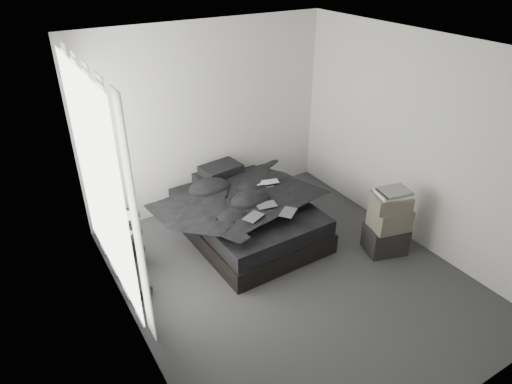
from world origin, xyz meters
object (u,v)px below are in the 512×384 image
side_stand (127,243)px  box_lower (385,239)px  bed (248,226)px  laptop (268,180)px

side_stand → box_lower: (2.86, -1.33, -0.18)m
bed → side_stand: size_ratio=2.70×
laptop → side_stand: laptop is taller
bed → box_lower: 1.77m
bed → side_stand: (-1.56, 0.12, 0.23)m
bed → side_stand: 1.58m
laptop → side_stand: size_ratio=0.43×
bed → box_lower: (1.30, -1.21, 0.05)m
bed → side_stand: side_stand is taller
side_stand → laptop: bearing=-2.0°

